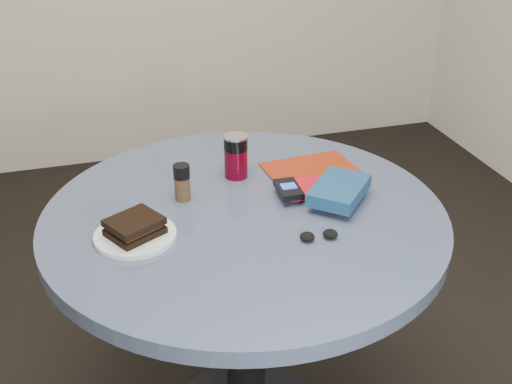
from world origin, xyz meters
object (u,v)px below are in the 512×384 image
object	(u,v)px
novel	(339,190)
headphones	(319,235)
mp3_player	(288,189)
red_book	(317,188)
magazine	(312,170)
soda_can	(236,156)
sandwich	(135,227)
pepper_grinder	(182,182)
plate	(135,236)
table	(245,266)

from	to	relation	value
novel	headphones	world-z (taller)	novel
mp3_player	headphones	size ratio (longest dim) A/B	1.09
red_book	headphones	bearing A→B (deg)	-101.40
magazine	soda_can	bearing A→B (deg)	167.13
mp3_player	sandwich	bearing A→B (deg)	-168.27
pepper_grinder	novel	bearing A→B (deg)	-18.75
plate	pepper_grinder	bearing A→B (deg)	47.16
sandwich	magazine	bearing A→B (deg)	22.25
pepper_grinder	mp3_player	bearing A→B (deg)	-15.11
table	pepper_grinder	distance (m)	0.27
soda_can	pepper_grinder	size ratio (longest dim) A/B	1.25
soda_can	headphones	world-z (taller)	soda_can
novel	mp3_player	distance (m)	0.13
table	sandwich	distance (m)	0.34
soda_can	pepper_grinder	distance (m)	0.19
table	pepper_grinder	world-z (taller)	pepper_grinder
sandwich	soda_can	size ratio (longest dim) A/B	1.22
pepper_grinder	soda_can	bearing A→B (deg)	27.92
plate	mp3_player	xyz separation A→B (m)	(0.40, 0.08, 0.02)
magazine	headphones	world-z (taller)	headphones
sandwich	pepper_grinder	distance (m)	0.21
pepper_grinder	red_book	distance (m)	0.35
sandwich	magazine	distance (m)	0.55
table	red_book	world-z (taller)	red_book
red_book	magazine	bearing A→B (deg)	85.00
mp3_player	table	bearing A→B (deg)	-164.81
table	soda_can	xyz separation A→B (m)	(0.03, 0.19, 0.22)
sandwich	mp3_player	bearing A→B (deg)	11.73
plate	novel	distance (m)	0.52
plate	soda_can	xyz separation A→B (m)	(0.30, 0.24, 0.05)
table	sandwich	world-z (taller)	sandwich
table	mp3_player	world-z (taller)	mp3_player
table	mp3_player	xyz separation A→B (m)	(0.13, 0.03, 0.19)
red_book	mp3_player	xyz separation A→B (m)	(-0.08, -0.01, 0.01)
plate	sandwich	xyz separation A→B (m)	(0.00, -0.00, 0.03)
table	red_book	size ratio (longest dim) A/B	6.22
sandwich	novel	xyz separation A→B (m)	(0.51, 0.03, 0.00)
table	headphones	distance (m)	0.28
novel	sandwich	bearing A→B (deg)	135.23
table	novel	bearing A→B (deg)	-5.38
red_book	mp3_player	bearing A→B (deg)	-163.79
table	mp3_player	size ratio (longest dim) A/B	9.95
magazine	novel	world-z (taller)	novel
novel	magazine	bearing A→B (deg)	43.20
soda_can	table	bearing A→B (deg)	-98.81
sandwich	headphones	world-z (taller)	sandwich
table	magazine	world-z (taller)	magazine
novel	headphones	distance (m)	0.19
sandwich	pepper_grinder	size ratio (longest dim) A/B	1.52
table	plate	size ratio (longest dim) A/B	5.28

